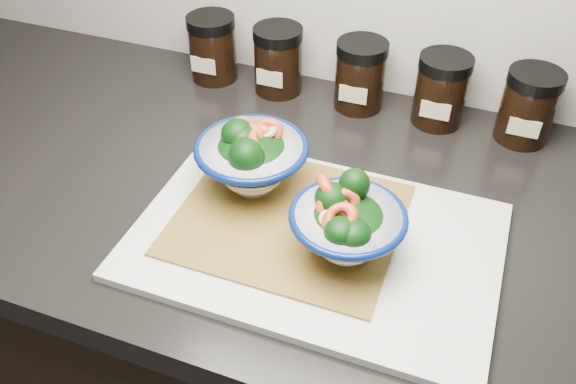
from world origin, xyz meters
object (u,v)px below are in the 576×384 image
at_px(bowl_right, 346,225).
at_px(spice_jar_e, 528,106).
at_px(spice_jar_d, 441,90).
at_px(spice_jar_b, 278,60).
at_px(cutting_board, 315,241).
at_px(bowl_left, 251,158).
at_px(spice_jar_c, 360,75).
at_px(spice_jar_a, 213,48).

bearing_deg(bowl_right, spice_jar_e, 62.32).
height_order(bowl_right, spice_jar_d, bowl_right).
bearing_deg(spice_jar_b, spice_jar_d, 0.00).
relative_size(cutting_board, bowl_left, 2.99).
bearing_deg(spice_jar_e, spice_jar_b, 180.00).
bearing_deg(bowl_left, spice_jar_c, 74.51).
distance_m(cutting_board, bowl_left, 0.14).
bearing_deg(cutting_board, spice_jar_e, 56.07).
distance_m(bowl_left, spice_jar_b, 0.28).
bearing_deg(spice_jar_d, bowl_right, -98.43).
height_order(bowl_left, spice_jar_d, bowl_left).
bearing_deg(spice_jar_a, bowl_left, -55.07).
relative_size(spice_jar_b, spice_jar_d, 1.00).
bearing_deg(spice_jar_e, spice_jar_d, 180.00).
bearing_deg(spice_jar_c, spice_jar_b, 180.00).
bearing_deg(bowl_left, spice_jar_e, 38.87).
height_order(spice_jar_a, spice_jar_c, same).
xyz_separation_m(spice_jar_a, spice_jar_e, (0.52, 0.00, 0.00)).
bearing_deg(bowl_left, spice_jar_d, 52.82).
height_order(bowl_left, spice_jar_c, bowl_left).
relative_size(cutting_board, spice_jar_a, 3.98).
bearing_deg(cutting_board, spice_jar_b, 118.37).
xyz_separation_m(bowl_right, spice_jar_b, (-0.22, 0.34, -0.00)).
xyz_separation_m(cutting_board, bowl_right, (0.04, -0.01, 0.05)).
distance_m(bowl_right, spice_jar_c, 0.35).
height_order(bowl_right, spice_jar_a, bowl_right).
bearing_deg(spice_jar_c, spice_jar_a, 180.00).
bearing_deg(bowl_right, spice_jar_d, 81.57).
relative_size(spice_jar_a, spice_jar_b, 1.00).
bearing_deg(spice_jar_c, spice_jar_e, 0.00).
bearing_deg(bowl_right, cutting_board, 161.16).
bearing_deg(spice_jar_c, bowl_left, -105.49).
height_order(bowl_right, spice_jar_e, bowl_right).
bearing_deg(spice_jar_a, spice_jar_c, 0.00).
xyz_separation_m(bowl_right, spice_jar_a, (-0.34, 0.34, -0.00)).
bearing_deg(spice_jar_c, spice_jar_d, 0.00).
distance_m(cutting_board, spice_jar_b, 0.38).
xyz_separation_m(bowl_left, spice_jar_b, (-0.07, 0.27, -0.01)).
relative_size(bowl_left, spice_jar_c, 1.33).
relative_size(cutting_board, bowl_right, 3.25).
distance_m(spice_jar_a, spice_jar_d, 0.39).
distance_m(spice_jar_b, spice_jar_d, 0.27).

